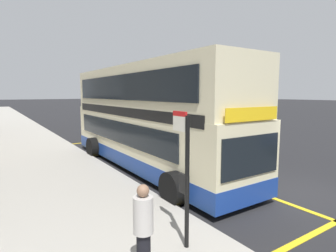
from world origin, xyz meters
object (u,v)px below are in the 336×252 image
object	(u,v)px
double_decker_bus	(146,121)
bus_stop_sign	(185,169)
pedestrian_waiting_near_sign	(143,227)
parked_car_silver_behind	(119,114)

from	to	relation	value
double_decker_bus	bus_stop_sign	world-z (taller)	double_decker_bus
bus_stop_sign	pedestrian_waiting_near_sign	world-z (taller)	bus_stop_sign
bus_stop_sign	pedestrian_waiting_near_sign	distance (m)	1.43
double_decker_bus	bus_stop_sign	size ratio (longest dim) A/B	4.18
bus_stop_sign	parked_car_silver_behind	size ratio (longest dim) A/B	0.66
double_decker_bus	pedestrian_waiting_near_sign	distance (m)	7.66
bus_stop_sign	pedestrian_waiting_near_sign	xyz separation A→B (m)	(-1.16, -0.40, -0.74)
parked_car_silver_behind	double_decker_bus	bearing A→B (deg)	-112.76
parked_car_silver_behind	pedestrian_waiting_near_sign	distance (m)	28.57
bus_stop_sign	double_decker_bus	bearing A→B (deg)	67.61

